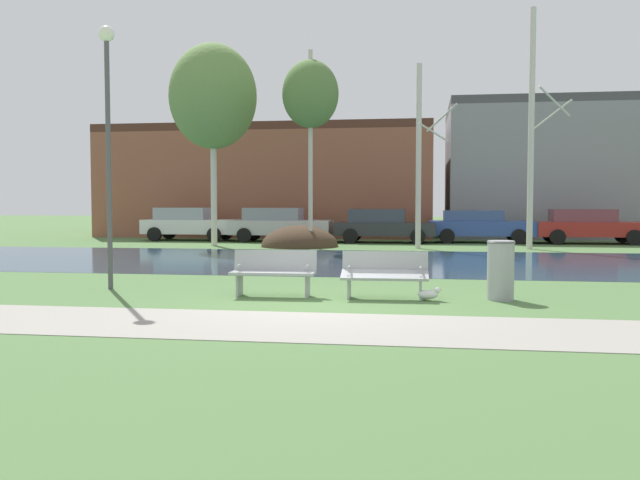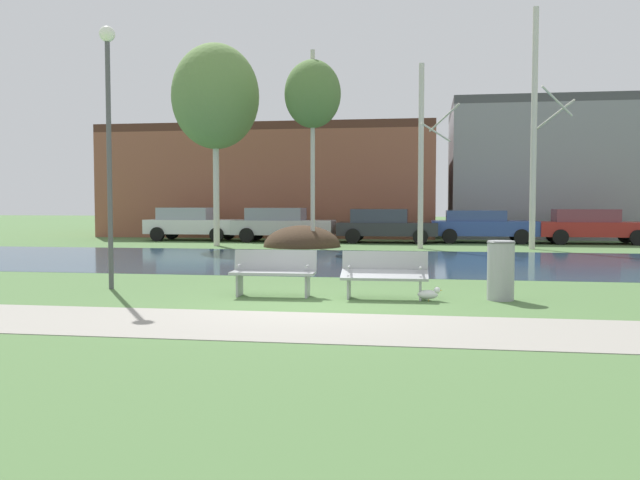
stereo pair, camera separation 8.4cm
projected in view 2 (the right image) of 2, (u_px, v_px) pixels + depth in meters
The scene contains 20 objects.
ground_plane at pixel (369, 258), 21.67m from camera, with size 120.00×120.00×0.00m, color #4C703D.
paved_path_strip at pixel (298, 326), 9.89m from camera, with size 60.00×2.38×0.01m, color gray.
river_band at pixel (366, 261), 20.62m from camera, with size 80.00×8.94×0.01m, color #284256.
soil_mound at pixel (302, 247), 27.35m from camera, with size 3.07×3.17×1.70m, color #423021.
bench_left at pixel (274, 271), 13.01m from camera, with size 1.62×0.61×0.87m.
bench_right at pixel (385, 273), 12.68m from camera, with size 1.62×0.61×0.87m.
trash_bin at pixel (501, 269), 12.51m from camera, with size 0.51×0.51×1.09m.
seagull at pixel (429, 294), 12.38m from camera, with size 0.45×0.17×0.26m.
streetlamp at pixel (108, 114), 13.93m from camera, with size 0.32×0.32×5.34m.
birch_far_left at pixel (215, 97), 27.59m from camera, with size 3.52×3.52×8.14m.
birch_left at pixel (313, 95), 26.22m from camera, with size 2.16×2.16×7.58m.
birch_center_left at pixel (422, 155), 26.05m from camera, with size 1.54×2.52×7.01m.
birch_center at pixel (535, 128), 25.64m from camera, with size 1.55×2.79×9.01m.
parked_van_nearest_white at pixel (192, 223), 31.66m from camera, with size 4.24×2.00×1.52m.
parked_sedan_second_silver at pixel (282, 224), 30.67m from camera, with size 4.50×1.94×1.51m.
parked_hatch_third_dark at pixel (385, 225), 29.85m from camera, with size 4.32×1.94×1.47m.
parked_wagon_fourth_blue at pixel (482, 225), 29.87m from camera, with size 4.50×2.02×1.41m.
parked_suv_fifth_red at pixel (591, 226), 29.04m from camera, with size 4.58×1.96×1.47m.
building_brick_low at pixel (280, 183), 38.08m from camera, with size 17.00×9.87×5.67m.
building_grey_warehouse at pixel (564, 171), 35.70m from camera, with size 11.70×9.15×6.75m.
Camera 2 is at (1.86, -11.58, 1.80)m, focal length 38.52 mm.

